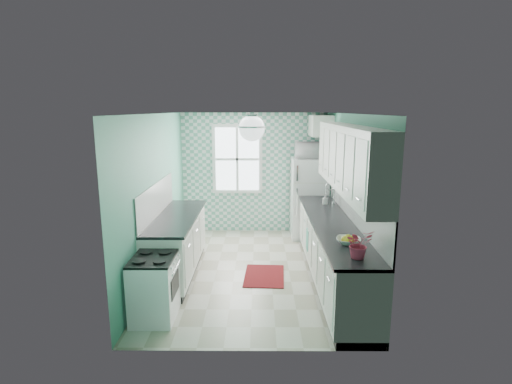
{
  "coord_description": "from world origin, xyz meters",
  "views": [
    {
      "loc": [
        0.09,
        -6.08,
        2.57
      ],
      "look_at": [
        0.05,
        0.25,
        1.25
      ],
      "focal_mm": 28.0,
      "sensor_mm": 36.0,
      "label": 1
    }
  ],
  "objects_px": {
    "fridge": "(309,198)",
    "fruit_bowl": "(349,241)",
    "stove": "(154,287)",
    "ceiling_light": "(252,128)",
    "potted_plant": "(359,244)",
    "sink": "(322,205)",
    "microwave": "(310,150)"
  },
  "relations": [
    {
      "from": "ceiling_light",
      "to": "fridge",
      "type": "relative_size",
      "value": 0.22
    },
    {
      "from": "stove",
      "to": "fruit_bowl",
      "type": "relative_size",
      "value": 2.63
    },
    {
      "from": "potted_plant",
      "to": "stove",
      "type": "bearing_deg",
      "value": 171.06
    },
    {
      "from": "sink",
      "to": "microwave",
      "type": "relative_size",
      "value": 0.96
    },
    {
      "from": "sink",
      "to": "fridge",
      "type": "bearing_deg",
      "value": 98.54
    },
    {
      "from": "stove",
      "to": "sink",
      "type": "relative_size",
      "value": 1.43
    },
    {
      "from": "ceiling_light",
      "to": "sink",
      "type": "xyz_separation_m",
      "value": [
        1.2,
        1.46,
        -1.39
      ]
    },
    {
      "from": "fruit_bowl",
      "to": "microwave",
      "type": "bearing_deg",
      "value": 91.63
    },
    {
      "from": "potted_plant",
      "to": "sink",
      "type": "bearing_deg",
      "value": 89.92
    },
    {
      "from": "fridge",
      "to": "potted_plant",
      "type": "distance_m",
      "value": 3.65
    },
    {
      "from": "sink",
      "to": "fruit_bowl",
      "type": "bearing_deg",
      "value": -86.41
    },
    {
      "from": "fruit_bowl",
      "to": "microwave",
      "type": "relative_size",
      "value": 0.52
    },
    {
      "from": "sink",
      "to": "ceiling_light",
      "type": "bearing_deg",
      "value": -125.77
    },
    {
      "from": "ceiling_light",
      "to": "microwave",
      "type": "height_order",
      "value": "ceiling_light"
    },
    {
      "from": "ceiling_light",
      "to": "potted_plant",
      "type": "distance_m",
      "value": 2.02
    },
    {
      "from": "fridge",
      "to": "fruit_bowl",
      "type": "height_order",
      "value": "fridge"
    },
    {
      "from": "stove",
      "to": "microwave",
      "type": "xyz_separation_m",
      "value": [
        2.31,
        3.26,
        1.36
      ]
    },
    {
      "from": "stove",
      "to": "microwave",
      "type": "relative_size",
      "value": 1.37
    },
    {
      "from": "sink",
      "to": "potted_plant",
      "type": "height_order",
      "value": "sink"
    },
    {
      "from": "sink",
      "to": "potted_plant",
      "type": "distance_m",
      "value": 2.54
    },
    {
      "from": "stove",
      "to": "microwave",
      "type": "bearing_deg",
      "value": 53.22
    },
    {
      "from": "ceiling_light",
      "to": "fridge",
      "type": "distance_m",
      "value": 3.18
    },
    {
      "from": "stove",
      "to": "potted_plant",
      "type": "height_order",
      "value": "potted_plant"
    },
    {
      "from": "stove",
      "to": "fruit_bowl",
      "type": "xyz_separation_m",
      "value": [
        2.4,
        0.1,
        0.57
      ]
    },
    {
      "from": "potted_plant",
      "to": "microwave",
      "type": "height_order",
      "value": "microwave"
    },
    {
      "from": "sink",
      "to": "microwave",
      "type": "height_order",
      "value": "microwave"
    },
    {
      "from": "ceiling_light",
      "to": "sink",
      "type": "height_order",
      "value": "ceiling_light"
    },
    {
      "from": "fridge",
      "to": "microwave",
      "type": "relative_size",
      "value": 2.85
    },
    {
      "from": "potted_plant",
      "to": "microwave",
      "type": "bearing_deg",
      "value": 91.42
    },
    {
      "from": "stove",
      "to": "fruit_bowl",
      "type": "bearing_deg",
      "value": 0.99
    },
    {
      "from": "stove",
      "to": "fruit_bowl",
      "type": "height_order",
      "value": "fruit_bowl"
    },
    {
      "from": "sink",
      "to": "microwave",
      "type": "bearing_deg",
      "value": 98.52
    }
  ]
}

